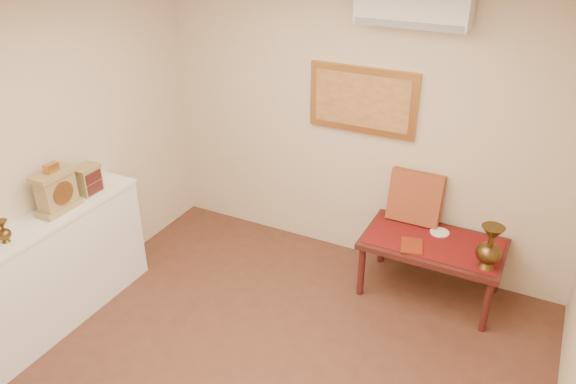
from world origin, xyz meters
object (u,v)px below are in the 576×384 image
Objects in this scene: brass_urn_tall at (491,243)px; mantel_clock at (56,191)px; low_table at (433,248)px; display_ledge at (42,279)px; wooden_chest at (87,179)px.

mantel_clock reaches higher than brass_urn_tall.
low_table is (2.66, 1.58, -0.67)m from mantel_clock.
mantel_clock reaches higher than display_ledge.
wooden_chest is at bearing -161.51° from brass_urn_tall.
wooden_chest is (-0.00, 0.64, 0.61)m from display_ledge.
brass_urn_tall is 3.34m from wooden_chest.
display_ledge reaches higher than low_table.
display_ledge is 3.27m from low_table.
mantel_clock is at bearing -149.33° from low_table.
display_ledge is at bearing -89.57° from wooden_chest.
mantel_clock is 0.34m from wooden_chest.
display_ledge is 4.93× the size of mantel_clock.
wooden_chest is at bearing 92.63° from mantel_clock.
display_ledge is 8.28× the size of wooden_chest.
wooden_chest reaches higher than display_ledge.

